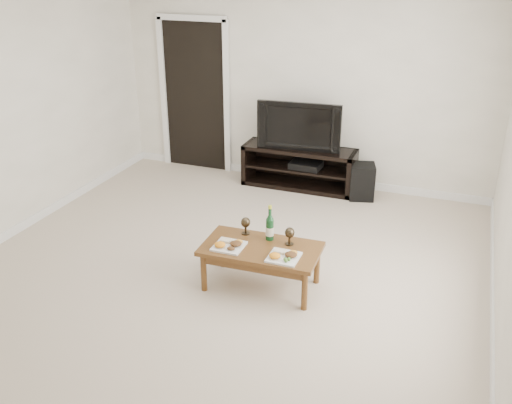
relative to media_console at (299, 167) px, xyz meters
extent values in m
plane|color=beige|center=(-0.06, -2.50, -0.28)|extent=(5.50, 5.50, 0.00)
cube|color=white|center=(-0.06, 0.27, 1.02)|extent=(5.00, 0.04, 2.60)
cube|color=black|center=(-1.61, 0.24, 0.75)|extent=(0.90, 0.02, 2.05)
cube|color=black|center=(0.00, 0.00, 0.00)|extent=(1.48, 0.45, 0.55)
imported|color=black|center=(0.00, 0.00, 0.59)|extent=(1.09, 0.23, 0.62)
cube|color=black|center=(0.10, -0.01, 0.05)|extent=(0.41, 0.32, 0.08)
cube|color=black|center=(0.86, -0.08, -0.05)|extent=(0.37, 0.37, 0.45)
cube|color=brown|center=(0.39, -2.50, -0.07)|extent=(1.10, 0.62, 0.42)
cube|color=white|center=(0.12, -2.61, 0.18)|extent=(0.27, 0.27, 0.07)
cube|color=white|center=(0.65, -2.63, 0.18)|extent=(0.27, 0.27, 0.07)
cylinder|color=#103C1B|center=(0.41, -2.33, 0.32)|extent=(0.07, 0.07, 0.35)
camera|label=1|loc=(1.98, -6.82, 2.64)|focal=40.00mm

